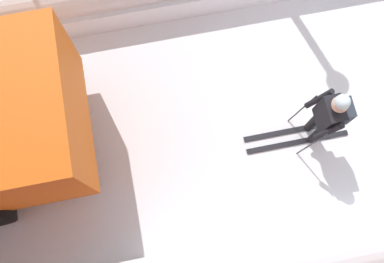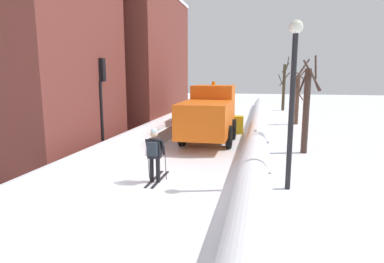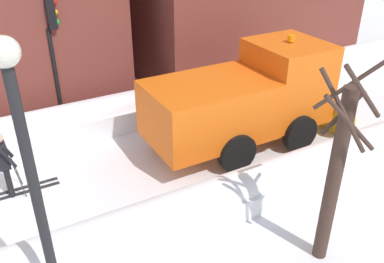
{
  "view_description": "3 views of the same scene",
  "coord_description": "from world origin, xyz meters",
  "px_view_note": "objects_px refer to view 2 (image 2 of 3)",
  "views": [
    {
      "loc": [
        -2.02,
        2.77,
        7.2
      ],
      "look_at": [
        -0.48,
        2.47,
        1.33
      ],
      "focal_mm": 39.95,
      "sensor_mm": 36.0,
      "label": 1
    },
    {
      "loc": [
        2.8,
        -9.44,
        3.52
      ],
      "look_at": [
        0.02,
        3.47,
        1.18
      ],
      "focal_mm": 30.53,
      "sensor_mm": 36.0,
      "label": 2
    },
    {
      "loc": [
        8.96,
        0.25,
        6.4
      ],
      "look_at": [
        0.49,
        4.99,
        1.06
      ],
      "focal_mm": 38.91,
      "sensor_mm": 36.0,
      "label": 3
    }
  ],
  "objects_px": {
    "street_lamp": "(293,85)",
    "bare_tree_far": "(284,86)",
    "bare_tree_mid": "(297,98)",
    "plow_truck": "(209,114)",
    "skier": "(154,152)",
    "bare_tree_near": "(306,107)",
    "traffic_light_pole": "(102,90)"
  },
  "relations": [
    {
      "from": "plow_truck",
      "to": "bare_tree_far",
      "type": "xyz_separation_m",
      "value": [
        4.62,
        16.4,
        0.86
      ]
    },
    {
      "from": "plow_truck",
      "to": "bare_tree_mid",
      "type": "bearing_deg",
      "value": 55.91
    },
    {
      "from": "skier",
      "to": "bare_tree_mid",
      "type": "bearing_deg",
      "value": 67.73
    },
    {
      "from": "traffic_light_pole",
      "to": "bare_tree_near",
      "type": "distance_m",
      "value": 8.77
    },
    {
      "from": "traffic_light_pole",
      "to": "bare_tree_near",
      "type": "height_order",
      "value": "bare_tree_near"
    },
    {
      "from": "traffic_light_pole",
      "to": "bare_tree_mid",
      "type": "height_order",
      "value": "traffic_light_pole"
    },
    {
      "from": "plow_truck",
      "to": "bare_tree_mid",
      "type": "xyz_separation_m",
      "value": [
        5.03,
        7.43,
        0.36
      ]
    },
    {
      "from": "skier",
      "to": "street_lamp",
      "type": "xyz_separation_m",
      "value": [
        4.23,
        0.25,
        2.21
      ]
    },
    {
      "from": "bare_tree_mid",
      "to": "traffic_light_pole",
      "type": "bearing_deg",
      "value": -125.96
    },
    {
      "from": "traffic_light_pole",
      "to": "street_lamp",
      "type": "distance_m",
      "value": 7.37
    },
    {
      "from": "plow_truck",
      "to": "skier",
      "type": "bearing_deg",
      "value": -96.29
    },
    {
      "from": "skier",
      "to": "bare_tree_near",
      "type": "distance_m",
      "value": 7.53
    },
    {
      "from": "skier",
      "to": "plow_truck",
      "type": "bearing_deg",
      "value": 83.71
    },
    {
      "from": "bare_tree_mid",
      "to": "bare_tree_near",
      "type": "bearing_deg",
      "value": -93.08
    },
    {
      "from": "street_lamp",
      "to": "bare_tree_near",
      "type": "height_order",
      "value": "street_lamp"
    },
    {
      "from": "skier",
      "to": "bare_tree_far",
      "type": "distance_m",
      "value": 23.69
    },
    {
      "from": "traffic_light_pole",
      "to": "skier",
      "type": "bearing_deg",
      "value": -36.76
    },
    {
      "from": "skier",
      "to": "bare_tree_far",
      "type": "bearing_deg",
      "value": 76.93
    },
    {
      "from": "skier",
      "to": "bare_tree_mid",
      "type": "xyz_separation_m",
      "value": [
        5.76,
        14.06,
        0.84
      ]
    },
    {
      "from": "bare_tree_far",
      "to": "street_lamp",
      "type": "bearing_deg",
      "value": -92.8
    },
    {
      "from": "skier",
      "to": "traffic_light_pole",
      "type": "height_order",
      "value": "traffic_light_pole"
    },
    {
      "from": "plow_truck",
      "to": "street_lamp",
      "type": "xyz_separation_m",
      "value": [
        3.5,
        -6.39,
        1.73
      ]
    },
    {
      "from": "bare_tree_near",
      "to": "skier",
      "type": "bearing_deg",
      "value": -135.14
    },
    {
      "from": "street_lamp",
      "to": "bare_tree_mid",
      "type": "distance_m",
      "value": 13.97
    },
    {
      "from": "street_lamp",
      "to": "bare_tree_near",
      "type": "xyz_separation_m",
      "value": [
        1.05,
        5.01,
        -1.13
      ]
    },
    {
      "from": "street_lamp",
      "to": "bare_tree_far",
      "type": "xyz_separation_m",
      "value": [
        1.12,
        22.79,
        -0.88
      ]
    },
    {
      "from": "bare_tree_far",
      "to": "plow_truck",
      "type": "bearing_deg",
      "value": -105.72
    },
    {
      "from": "traffic_light_pole",
      "to": "bare_tree_far",
      "type": "bearing_deg",
      "value": 68.49
    },
    {
      "from": "traffic_light_pole",
      "to": "bare_tree_mid",
      "type": "distance_m",
      "value": 14.75
    },
    {
      "from": "bare_tree_mid",
      "to": "bare_tree_far",
      "type": "distance_m",
      "value": 9.0
    },
    {
      "from": "plow_truck",
      "to": "traffic_light_pole",
      "type": "distance_m",
      "value": 5.93
    },
    {
      "from": "traffic_light_pole",
      "to": "street_lamp",
      "type": "xyz_separation_m",
      "value": [
        7.11,
        -1.91,
        0.31
      ]
    }
  ]
}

